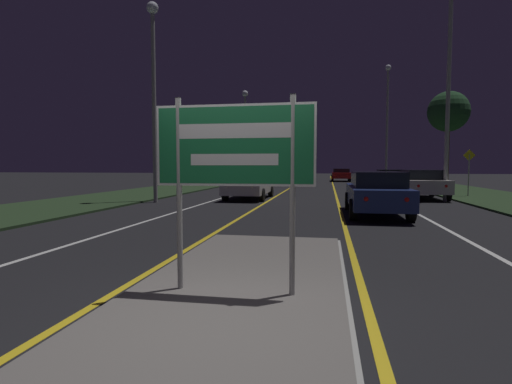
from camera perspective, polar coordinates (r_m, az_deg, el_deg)
ground_plane at (r=4.53m, az=-5.17°, el=-17.80°), size 160.00×160.00×0.00m
median_island at (r=5.16m, az=-3.04°, el=-14.58°), size 2.82×7.94×0.10m
verge_left at (r=26.35m, az=-13.62°, el=0.17°), size 5.00×100.00×0.08m
verge_right at (r=25.53m, az=29.30°, el=-0.33°), size 5.00×100.00×0.08m
centre_line_yellow_left at (r=29.24m, az=4.81°, el=0.54°), size 0.12×70.00×0.01m
centre_line_yellow_right at (r=29.11m, az=11.10°, el=0.47°), size 0.12×70.00×0.01m
lane_line_white_left at (r=29.59m, az=-0.20°, el=0.59°), size 0.12×70.00×0.01m
lane_line_white_right at (r=29.27m, az=16.19°, el=0.40°), size 0.12×70.00×0.01m
edge_line_white_left at (r=30.28m, az=-5.80°, el=0.65°), size 0.10×70.00×0.01m
edge_line_white_right at (r=29.74m, az=21.95°, el=0.33°), size 0.10×70.00×0.01m
highway_sign at (r=4.89m, az=-3.13°, el=5.37°), size 1.98×0.07×2.41m
streetlight_left_near at (r=18.91m, az=-14.43°, el=15.89°), size 0.52×0.52×8.81m
streetlight_left_far at (r=36.87m, az=-1.57°, el=10.02°), size 0.55×0.55×8.46m
streetlight_right_near at (r=20.97m, az=25.90°, el=16.79°), size 0.56×0.56×9.93m
streetlight_right_far at (r=37.57m, az=18.25°, el=11.07°), size 0.51×0.51×10.45m
car_receding_0 at (r=13.91m, az=16.81°, el=-0.03°), size 1.89×4.83×1.46m
car_receding_1 at (r=21.77m, az=22.46°, el=1.19°), size 2.03×4.77×1.45m
car_receding_2 at (r=31.63m, az=18.43°, el=1.94°), size 1.94×4.30×1.36m
car_receding_3 at (r=42.93m, az=12.05°, el=2.48°), size 1.99×4.53×1.34m
car_approaching_0 at (r=20.05m, az=-0.91°, el=1.19°), size 1.97×4.75×1.42m
warning_sign at (r=23.60m, az=28.13°, el=3.04°), size 0.60×0.06×2.42m
roadside_palm_right at (r=29.12m, az=25.80°, el=10.23°), size 2.59×2.59×6.37m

